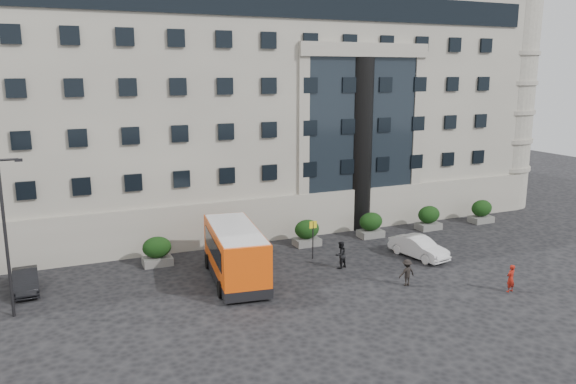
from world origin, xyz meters
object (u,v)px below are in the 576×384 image
at_px(pedestrian_b, 340,255).
at_px(pedestrian_a, 511,278).
at_px(pedestrian_c, 407,273).
at_px(hedge_c, 307,233).
at_px(hedge_d, 371,225).
at_px(hedge_f, 481,211).
at_px(hedge_e, 429,218).
at_px(street_lamp, 6,232).
at_px(bus_stop_sign, 313,233).
at_px(hedge_b, 236,241).
at_px(minibus, 235,251).
at_px(parked_car_b, 26,281).
at_px(hedge_a, 157,251).
at_px(white_taxi, 419,247).

bearing_deg(pedestrian_b, pedestrian_a, 115.10).
height_order(pedestrian_b, pedestrian_c, pedestrian_b).
xyz_separation_m(hedge_c, pedestrian_c, (1.95, -9.12, -0.16)).
bearing_deg(hedge_d, hedge_f, 0.00).
height_order(hedge_e, street_lamp, street_lamp).
relative_size(bus_stop_sign, pedestrian_b, 1.48).
height_order(hedge_f, pedestrian_b, hedge_f).
relative_size(street_lamp, bus_stop_sign, 3.17).
relative_size(hedge_f, bus_stop_sign, 0.73).
relative_size(hedge_c, hedge_d, 1.00).
height_order(hedge_b, hedge_e, same).
xyz_separation_m(street_lamp, minibus, (11.65, 0.40, -2.64)).
height_order(bus_stop_sign, parked_car_b, bus_stop_sign).
bearing_deg(hedge_e, hedge_a, 180.00).
bearing_deg(hedge_c, hedge_b, 180.00).
relative_size(hedge_e, street_lamp, 0.23).
bearing_deg(hedge_b, pedestrian_c, -51.89).
height_order(hedge_b, hedge_d, same).
xyz_separation_m(hedge_b, bus_stop_sign, (4.30, -2.80, 0.80)).
height_order(white_taxi, pedestrian_a, pedestrian_a).
relative_size(bus_stop_sign, pedestrian_a, 1.62).
distance_m(hedge_a, hedge_c, 10.40).
bearing_deg(pedestrian_a, hedge_e, -116.41).
relative_size(hedge_d, parked_car_b, 0.49).
bearing_deg(hedge_b, bus_stop_sign, -33.07).
bearing_deg(hedge_f, hedge_e, 180.00).
distance_m(hedge_d, parked_car_b, 23.15).
relative_size(hedge_a, pedestrian_a, 1.18).
distance_m(hedge_d, pedestrian_b, 7.32).
xyz_separation_m(hedge_e, minibus, (-17.09, -4.40, 0.80)).
xyz_separation_m(hedge_b, hedge_d, (10.40, 0.00, 0.00)).
bearing_deg(hedge_b, pedestrian_b, -44.71).
distance_m(hedge_c, parked_car_b, 17.96).
bearing_deg(white_taxi, minibus, 164.35).
bearing_deg(bus_stop_sign, hedge_e, 13.92).
bearing_deg(hedge_a, hedge_e, 0.00).
relative_size(hedge_d, bus_stop_sign, 0.73).
bearing_deg(parked_car_b, hedge_c, 2.78).
height_order(hedge_d, bus_stop_sign, bus_stop_sign).
height_order(hedge_d, parked_car_b, hedge_d).
distance_m(hedge_e, parked_car_b, 28.34).
xyz_separation_m(hedge_f, bus_stop_sign, (-16.50, -2.80, 0.80)).
relative_size(hedge_a, bus_stop_sign, 0.73).
xyz_separation_m(hedge_e, bus_stop_sign, (-11.30, -2.80, 0.80)).
distance_m(hedge_b, pedestrian_a, 17.00).
bearing_deg(hedge_d, bus_stop_sign, -155.34).
distance_m(minibus, parked_car_b, 11.64).
bearing_deg(hedge_f, pedestrian_a, -126.29).
bearing_deg(hedge_f, white_taxi, -152.11).
xyz_separation_m(hedge_d, minibus, (-11.89, -4.40, 0.80)).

